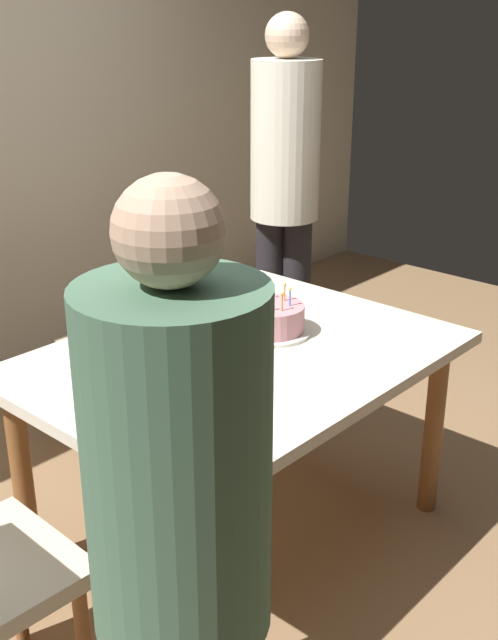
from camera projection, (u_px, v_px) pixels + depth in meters
ground at (240, 534)px, 2.89m from camera, size 6.40×6.40×0.00m
dining_table at (239, 376)px, 2.65m from camera, size 1.40×1.04×0.73m
birthday_cake at (271, 319)px, 2.75m from camera, size 0.28×0.28×0.17m
plate_near_celebrant at (207, 415)px, 2.20m from camera, size 0.22×0.22×0.01m
plate_far_side at (175, 338)px, 2.71m from camera, size 0.22×0.22×0.01m
fork_near_celebrant at (169, 440)px, 2.08m from camera, size 0.18×0.06×0.01m
fork_far_side at (143, 355)px, 2.59m from camera, size 0.18×0.05×0.01m
chair_spindle_back at (133, 339)px, 3.40m from camera, size 0.46×0.46×0.95m
person_celebrant at (181, 557)px, 1.39m from camera, size 0.32×0.32×1.58m
person_guest at (285, 185)px, 3.68m from camera, size 0.32×0.32×1.77m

